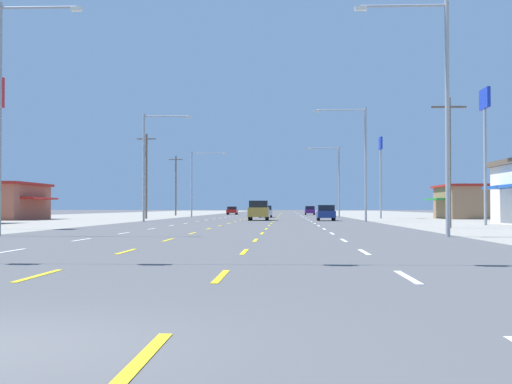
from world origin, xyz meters
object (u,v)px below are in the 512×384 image
object	(u,v)px
hatchback_far_right_midfar	(310,210)
streetlight_right_row_0	(438,100)
streetlight_left_row_2	(196,178)
streetlight_left_row_0	(7,102)
hatchback_far_right_nearest	(326,213)
sedan_far_left_far	(232,210)
pole_sign_right_row_2	(381,159)
streetlight_right_row_2	(336,176)
streetlight_right_row_1	(360,155)
suv_center_turn_near	(259,210)
streetlight_left_row_1	(149,159)
hatchback_center_turn_mid	(266,211)
pole_sign_right_row_1	(485,122)

from	to	relation	value
hatchback_far_right_midfar	streetlight_right_row_0	bearing A→B (deg)	-88.29
streetlight_right_row_0	streetlight_left_row_2	xyz separation A→B (m)	(-19.30, 66.52, -0.73)
hatchback_far_right_midfar	streetlight_left_row_0	xyz separation A→B (m)	(-16.78, -92.60, 5.34)
hatchback_far_right_nearest	sedan_far_left_far	size ratio (longest dim) A/B	0.87
pole_sign_right_row_2	streetlight_right_row_2	bearing A→B (deg)	108.14
sedan_far_left_far	streetlight_right_row_2	world-z (taller)	streetlight_right_row_2
streetlight_right_row_0	streetlight_left_row_2	distance (m)	69.26
hatchback_far_right_midfar	streetlight_left_row_0	distance (m)	94.26
streetlight_left_row_2	streetlight_right_row_1	bearing A→B (deg)	-60.00
suv_center_turn_near	sedan_far_left_far	world-z (taller)	suv_center_turn_near
hatchback_far_right_nearest	streetlight_right_row_0	world-z (taller)	streetlight_right_row_0
suv_center_turn_near	streetlight_left_row_0	distance (m)	41.46
streetlight_left_row_0	streetlight_right_row_1	world-z (taller)	streetlight_left_row_0
streetlight_left_row_2	streetlight_right_row_0	bearing A→B (deg)	-73.82
suv_center_turn_near	pole_sign_right_row_2	distance (m)	20.06
suv_center_turn_near	streetlight_left_row_1	bearing A→B (deg)	-145.99
hatchback_center_turn_mid	streetlight_left_row_2	distance (m)	11.92
hatchback_far_right_midfar	suv_center_turn_near	bearing A→B (deg)	-97.37
pole_sign_right_row_2	hatchback_center_turn_mid	bearing A→B (deg)	148.90
pole_sign_right_row_1	streetlight_right_row_1	world-z (taller)	streetlight_right_row_1
streetlight_left_row_0	streetlight_right_row_0	distance (m)	19.55
streetlight_left_row_0	streetlight_left_row_1	world-z (taller)	streetlight_left_row_0
sedan_far_left_far	pole_sign_right_row_1	distance (m)	79.56
hatchback_center_turn_mid	sedan_far_left_far	distance (m)	35.85
suv_center_turn_near	streetlight_left_row_0	bearing A→B (deg)	-104.02
hatchback_far_right_midfar	pole_sign_right_row_1	world-z (taller)	pole_sign_right_row_1
hatchback_far_right_midfar	streetlight_left_row_1	xyz separation A→B (m)	(-16.68, -59.34, 5.01)
hatchback_far_right_midfar	streetlight_left_row_2	xyz separation A→B (m)	(-16.53, -26.08, 4.58)
pole_sign_right_row_2	hatchback_far_right_nearest	bearing A→B (deg)	-116.32
sedan_far_left_far	streetlight_right_row_2	bearing A→B (deg)	-61.28
hatchback_far_right_midfar	streetlight_left_row_1	size ratio (longest dim) A/B	0.39
hatchback_center_turn_mid	streetlight_right_row_2	distance (m)	11.78
suv_center_turn_near	hatchback_far_right_midfar	xyz separation A→B (m)	(6.81, 52.68, -0.24)
suv_center_turn_near	hatchback_center_turn_mid	size ratio (longest dim) A/B	1.26
hatchback_center_turn_mid	streetlight_right_row_2	xyz separation A→B (m)	(9.45, 5.08, 4.87)
suv_center_turn_near	streetlight_left_row_2	distance (m)	28.65
suv_center_turn_near	pole_sign_right_row_2	bearing A→B (deg)	43.45
hatchback_center_turn_mid	hatchback_far_right_midfar	bearing A→B (deg)	77.75
pole_sign_right_row_1	pole_sign_right_row_2	world-z (taller)	pole_sign_right_row_1
streetlight_right_row_1	streetlight_right_row_2	xyz separation A→B (m)	(0.01, 33.26, -0.43)
hatchback_far_right_nearest	sedan_far_left_far	xyz separation A→B (m)	(-13.63, 58.15, -0.03)
streetlight_left_row_2	suv_center_turn_near	bearing A→B (deg)	-69.93
sedan_far_left_far	streetlight_right_row_1	xyz separation A→B (m)	(16.46, -63.33, 5.33)
hatchback_center_turn_mid	pole_sign_right_row_2	bearing A→B (deg)	-31.10
streetlight_left_row_1	streetlight_left_row_2	size ratio (longest dim) A/B	1.10
hatchback_far_right_nearest	streetlight_left_row_1	bearing A→B (deg)	-162.60
pole_sign_right_row_2	streetlight_left_row_0	bearing A→B (deg)	-114.21
hatchback_far_right_midfar	hatchback_center_turn_mid	bearing A→B (deg)	-102.25
hatchback_far_right_midfar	streetlight_left_row_2	distance (m)	31.22
suv_center_turn_near	pole_sign_right_row_2	size ratio (longest dim) A/B	0.51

